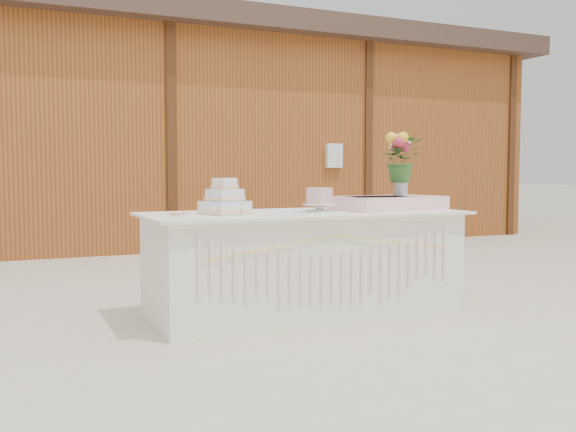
% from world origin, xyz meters
% --- Properties ---
extents(ground, '(80.00, 80.00, 0.00)m').
position_xyz_m(ground, '(0.00, 0.00, 0.00)').
color(ground, beige).
rests_on(ground, ground).
extents(barn, '(12.60, 4.60, 3.30)m').
position_xyz_m(barn, '(-0.01, 5.99, 1.68)').
color(barn, brown).
rests_on(barn, ground).
extents(cake_table, '(2.40, 1.00, 0.77)m').
position_xyz_m(cake_table, '(0.00, -0.00, 0.39)').
color(cake_table, white).
rests_on(cake_table, ground).
extents(wedding_cake, '(0.36, 0.36, 0.26)m').
position_xyz_m(wedding_cake, '(-0.63, -0.01, 0.86)').
color(wedding_cake, silver).
rests_on(wedding_cake, cake_table).
extents(pink_cake_stand, '(0.25, 0.25, 0.18)m').
position_xyz_m(pink_cake_stand, '(0.08, -0.09, 0.87)').
color(pink_cake_stand, silver).
rests_on(pink_cake_stand, cake_table).
extents(satin_runner, '(0.91, 0.61, 0.11)m').
position_xyz_m(satin_runner, '(0.73, -0.02, 0.82)').
color(satin_runner, '#F9CBC8').
rests_on(satin_runner, cake_table).
extents(flower_vase, '(0.11, 0.11, 0.16)m').
position_xyz_m(flower_vase, '(0.86, 0.01, 0.96)').
color(flower_vase, silver).
rests_on(flower_vase, satin_runner).
extents(bouquet, '(0.37, 0.33, 0.36)m').
position_xyz_m(bouquet, '(0.86, 0.01, 1.21)').
color(bouquet, '#305E25').
rests_on(bouquet, flower_vase).
extents(loose_flowers, '(0.24, 0.38, 0.02)m').
position_xyz_m(loose_flowers, '(-0.96, 0.07, 0.78)').
color(loose_flowers, pink).
rests_on(loose_flowers, cake_table).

